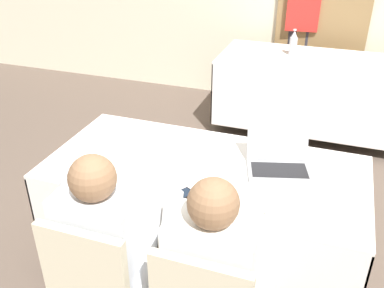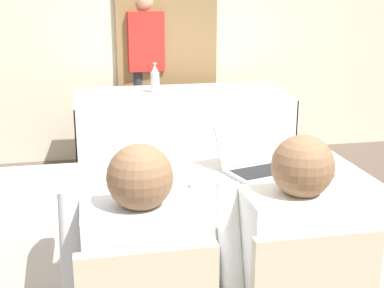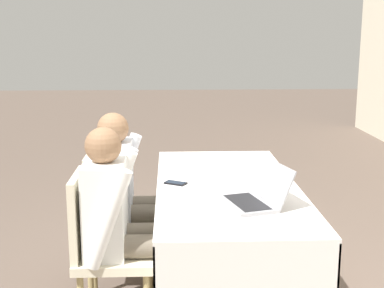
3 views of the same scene
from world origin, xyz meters
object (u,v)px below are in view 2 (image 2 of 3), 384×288
(person_checkered_shirt, at_px, (141,285))
(person_white_shirt, at_px, (287,270))
(laptop, at_px, (260,163))
(cell_phone, at_px, (192,212))
(person_red_shirt, at_px, (145,64))
(water_bottle, at_px, (155,79))

(person_checkered_shirt, relative_size, person_white_shirt, 1.00)
(laptop, xyz_separation_m, cell_phone, (-0.41, -0.42, -0.04))
(person_white_shirt, bearing_deg, person_red_shirt, -88.64)
(person_red_shirt, bearing_deg, person_checkered_shirt, -102.58)
(cell_phone, bearing_deg, person_white_shirt, -19.53)
(person_white_shirt, xyz_separation_m, person_red_shirt, (-0.08, 3.53, 0.26))
(person_checkered_shirt, bearing_deg, laptop, -131.51)
(person_white_shirt, distance_m, person_red_shirt, 3.54)
(cell_phone, distance_m, person_red_shirt, 3.22)
(person_checkered_shirt, bearing_deg, water_bottle, -98.59)
(person_checkered_shirt, xyz_separation_m, person_red_shirt, (0.43, 3.53, 0.26))
(laptop, height_order, water_bottle, water_bottle)
(laptop, distance_m, person_red_shirt, 2.81)
(person_white_shirt, bearing_deg, person_checkered_shirt, 0.00)
(laptop, xyz_separation_m, person_checkered_shirt, (-0.65, -0.73, -0.14))
(person_white_shirt, bearing_deg, water_bottle, -88.43)
(cell_phone, xyz_separation_m, person_white_shirt, (0.28, -0.32, -0.11))
(cell_phone, relative_size, person_red_shirt, 0.09)
(water_bottle, distance_m, person_checkered_shirt, 2.91)
(water_bottle, xyz_separation_m, person_red_shirt, (-0.01, 0.66, 0.04))
(person_red_shirt, bearing_deg, cell_phone, -99.10)
(laptop, height_order, person_red_shirt, person_red_shirt)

